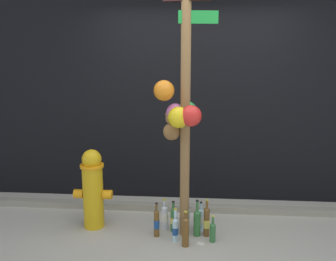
{
  "coord_description": "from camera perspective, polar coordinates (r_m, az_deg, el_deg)",
  "views": [
    {
      "loc": [
        0.0,
        -3.12,
        1.83
      ],
      "look_at": [
        -0.28,
        0.42,
        1.13
      ],
      "focal_mm": 38.2,
      "sensor_mm": 36.0,
      "label": 1
    }
  ],
  "objects": [
    {
      "name": "bottle_9",
      "position": [
        3.87,
        -1.9,
        -14.5
      ],
      "size": [
        0.06,
        0.06,
        0.37
      ],
      "color": "brown",
      "rests_on": "ground_plane"
    },
    {
      "name": "building_wall",
      "position": [
        4.67,
        4.62,
        12.64
      ],
      "size": [
        10.0,
        0.2,
        3.9
      ],
      "color": "black",
      "rests_on": "ground_plane"
    },
    {
      "name": "curb_strip",
      "position": [
        4.51,
        4.23,
        -12.22
      ],
      "size": [
        8.0,
        0.12,
        0.08
      ],
      "primitive_type": "cube",
      "color": "gray",
      "rests_on": "ground_plane"
    },
    {
      "name": "bottle_2",
      "position": [
        3.68,
        2.73,
        -15.73
      ],
      "size": [
        0.07,
        0.07,
        0.37
      ],
      "color": "brown",
      "rests_on": "ground_plane"
    },
    {
      "name": "bottle_5",
      "position": [
        3.89,
        6.11,
        -14.2
      ],
      "size": [
        0.07,
        0.07,
        0.4
      ],
      "color": "brown",
      "rests_on": "ground_plane"
    },
    {
      "name": "bottle_6",
      "position": [
        4.02,
        -0.62,
        -13.56
      ],
      "size": [
        0.07,
        0.07,
        0.35
      ],
      "color": "silver",
      "rests_on": "ground_plane"
    },
    {
      "name": "fire_hydrant",
      "position": [
        4.05,
        -11.96,
        -9.0
      ],
      "size": [
        0.42,
        0.26,
        0.88
      ],
      "color": "gold",
      "rests_on": "ground_plane"
    },
    {
      "name": "bottle_3",
      "position": [
        3.81,
        7.07,
        -15.7
      ],
      "size": [
        0.06,
        0.06,
        0.29
      ],
      "color": "#337038",
      "rests_on": "ground_plane"
    },
    {
      "name": "bottle_7",
      "position": [
        3.89,
        4.58,
        -14.33
      ],
      "size": [
        0.07,
        0.07,
        0.39
      ],
      "color": "#337038",
      "rests_on": "ground_plane"
    },
    {
      "name": "bottle_0",
      "position": [
        3.79,
        1.1,
        -15.38
      ],
      "size": [
        0.06,
        0.06,
        0.35
      ],
      "color": "#B2DBEA",
      "rests_on": "ground_plane"
    },
    {
      "name": "memorial_post",
      "position": [
        3.53,
        2.09,
        5.95
      ],
      "size": [
        0.62,
        0.49,
        2.73
      ],
      "color": "olive",
      "rests_on": "ground_plane"
    },
    {
      "name": "ground_plane",
      "position": [
        3.61,
        4.09,
        -19.24
      ],
      "size": [
        14.0,
        14.0,
        0.0
      ],
      "primitive_type": "plane",
      "color": "#ADA899"
    },
    {
      "name": "bottle_8",
      "position": [
        3.97,
        0.77,
        -13.95
      ],
      "size": [
        0.06,
        0.06,
        0.35
      ],
      "color": "#337038",
      "rests_on": "ground_plane"
    },
    {
      "name": "bottle_4",
      "position": [
        4.02,
        5.18,
        -13.83
      ],
      "size": [
        0.06,
        0.06,
        0.33
      ],
      "color": "#B2DBEA",
      "rests_on": "ground_plane"
    },
    {
      "name": "litter_1",
      "position": [
        3.81,
        5.12,
        -17.49
      ],
      "size": [
        0.09,
        0.08,
        0.01
      ],
      "primitive_type": "cube",
      "rotation": [
        0.0,
        0.0,
        2.69
      ],
      "color": "silver",
      "rests_on": "ground_plane"
    },
    {
      "name": "bottle_1",
      "position": [
        4.06,
        2.93,
        -13.67
      ],
      "size": [
        0.07,
        0.07,
        0.31
      ],
      "color": "#B2DBEA",
      "rests_on": "ground_plane"
    }
  ]
}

